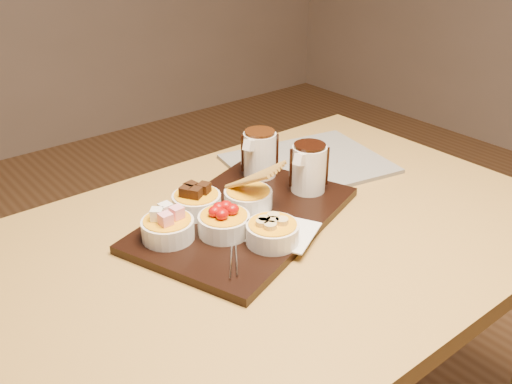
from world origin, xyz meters
TOP-DOWN VIEW (x-y plane):
  - dining_table at (0.00, 0.00)m, footprint 1.20×0.80m
  - serving_board at (-0.02, 0.07)m, footprint 0.53×0.44m
  - napkin at (-0.01, -0.03)m, footprint 0.16×0.16m
  - bowl_marshmallows at (-0.19, 0.09)m, footprint 0.10×0.10m
  - bowl_cake at (-0.09, 0.14)m, footprint 0.10×0.10m
  - bowl_strawberries at (-0.09, 0.04)m, footprint 0.10×0.10m
  - bowl_biscotti at (0.00, 0.09)m, footprint 0.10×0.10m
  - bowl_bananas at (-0.04, -0.04)m, footprint 0.10×0.10m
  - pitcher_dark_chocolate at (0.15, 0.07)m, footprint 0.10×0.10m
  - pitcher_milk_chocolate at (0.12, 0.19)m, footprint 0.10×0.10m
  - fondue_skewers at (-0.10, 0.01)m, footprint 0.22×0.19m
  - newspaper at (0.27, 0.19)m, footprint 0.42×0.36m

SIDE VIEW (x-z plane):
  - dining_table at x=0.00m, z-range 0.28..1.03m
  - newspaper at x=0.27m, z-range 0.75..0.76m
  - serving_board at x=-0.02m, z-range 0.75..0.77m
  - napkin at x=-0.01m, z-range 0.77..0.77m
  - fondue_skewers at x=-0.10m, z-range 0.77..0.78m
  - bowl_marshmallows at x=-0.19m, z-range 0.77..0.81m
  - bowl_cake at x=-0.09m, z-range 0.77..0.81m
  - bowl_strawberries at x=-0.09m, z-range 0.77..0.81m
  - bowl_biscotti at x=0.00m, z-range 0.77..0.81m
  - bowl_bananas at x=-0.04m, z-range 0.77..0.81m
  - pitcher_dark_chocolate at x=0.15m, z-range 0.77..0.87m
  - pitcher_milk_chocolate at x=0.12m, z-range 0.77..0.87m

